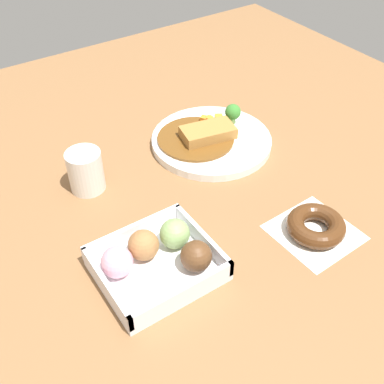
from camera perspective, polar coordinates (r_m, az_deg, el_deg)
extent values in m
plane|color=brown|center=(0.89, 0.96, -2.38)|extent=(1.60, 1.60, 0.00)
cylinder|color=white|center=(1.05, 2.39, 6.28)|extent=(0.27, 0.27, 0.02)
cylinder|color=brown|center=(1.04, 0.46, 6.59)|extent=(0.17, 0.17, 0.01)
cube|color=#A87538|center=(1.03, 1.97, 7.33)|extent=(0.13, 0.08, 0.02)
cylinder|color=white|center=(1.05, 4.98, 6.85)|extent=(0.06, 0.06, 0.00)
ellipsoid|color=yellow|center=(1.04, 5.01, 7.29)|extent=(0.03, 0.03, 0.01)
cylinder|color=#8CB766|center=(1.09, 4.97, 8.78)|extent=(0.01, 0.01, 0.02)
sphere|color=#387A2D|center=(1.08, 5.04, 9.75)|extent=(0.04, 0.04, 0.04)
cube|color=orange|center=(1.09, 2.10, 8.85)|extent=(0.02, 0.02, 0.01)
cube|color=orange|center=(1.09, 1.48, 8.89)|extent=(0.02, 0.02, 0.02)
cube|color=orange|center=(1.09, 3.28, 8.96)|extent=(0.02, 0.02, 0.02)
cube|color=orange|center=(1.09, 2.18, 8.81)|extent=(0.02, 0.02, 0.02)
cube|color=white|center=(0.78, -4.25, -9.48)|extent=(0.19, 0.16, 0.01)
cube|color=white|center=(0.80, 1.32, -5.73)|extent=(0.01, 0.16, 0.03)
cube|color=white|center=(0.75, -10.47, -11.36)|extent=(0.01, 0.16, 0.03)
cube|color=white|center=(0.82, -7.13, -4.96)|extent=(0.19, 0.01, 0.03)
cube|color=white|center=(0.73, -1.12, -12.43)|extent=(0.19, 0.01, 0.03)
sphere|color=#84A860|center=(0.79, -2.13, -5.14)|extent=(0.05, 0.05, 0.05)
sphere|color=#9E6B3D|center=(0.78, -5.97, -6.50)|extent=(0.05, 0.05, 0.05)
sphere|color=pink|center=(0.76, -9.18, -8.49)|extent=(0.05, 0.05, 0.05)
sphere|color=brown|center=(0.76, 0.51, -7.87)|extent=(0.05, 0.05, 0.05)
cube|color=white|center=(0.87, 14.77, -4.79)|extent=(0.14, 0.14, 0.00)
torus|color=#4C2B14|center=(0.86, 14.96, -4.01)|extent=(0.11, 0.11, 0.03)
cylinder|color=silver|center=(0.93, -12.91, 2.53)|extent=(0.07, 0.07, 0.09)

